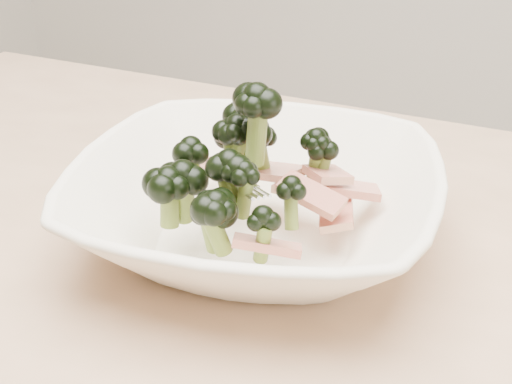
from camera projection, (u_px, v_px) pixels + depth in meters
dining_table at (221, 354)px, 0.64m from camera, size 1.20×0.80×0.75m
broccoli_dish at (254, 200)px, 0.61m from camera, size 0.37×0.37×0.15m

